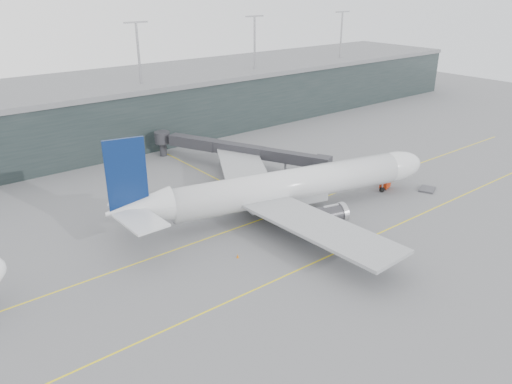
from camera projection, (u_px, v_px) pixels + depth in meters
ground at (246, 212)px, 88.77m from camera, size 320.00×320.00×0.00m
taxiline_a at (260, 220)px, 85.88m from camera, size 160.00×0.25×0.02m
taxiline_b at (328, 257)px, 74.36m from camera, size 160.00×0.25×0.02m
taxiline_lead_main at (208, 174)px, 106.04m from camera, size 0.25×60.00×0.02m
terminal at (108, 110)px, 127.58m from camera, size 240.00×36.00×29.00m
main_aircraft at (288, 187)px, 87.19m from camera, size 60.01×55.38×17.00m
jet_bridge at (238, 146)px, 110.30m from camera, size 18.50×43.10×5.81m
gse_cart at (385, 184)px, 98.60m from camera, size 2.62×2.03×1.58m
baggage_dolly at (427, 189)px, 97.93m from camera, size 4.23×3.87×0.34m
uld_a at (186, 196)px, 92.79m from camera, size 2.76×2.49×2.08m
uld_b at (202, 190)px, 95.88m from camera, size 2.15×1.94×1.62m
uld_c at (219, 189)px, 96.56m from camera, size 1.97×1.67×1.62m
cone_nose at (393, 180)px, 102.04m from camera, size 0.41×0.41×0.65m
cone_wing_stbd at (369, 237)px, 79.18m from camera, size 0.45×0.45×0.72m
cone_wing_port at (242, 185)px, 99.69m from camera, size 0.44×0.44×0.69m
cone_tail at (238, 256)px, 73.93m from camera, size 0.40×0.40×0.63m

